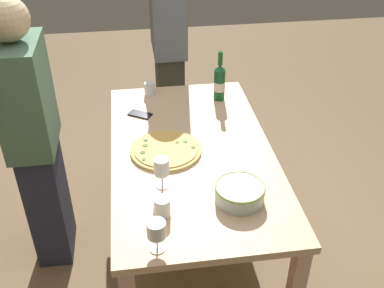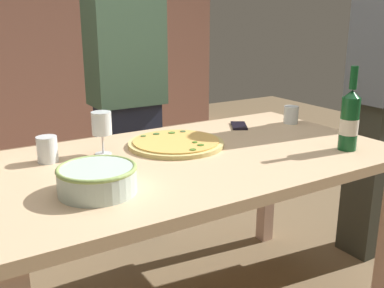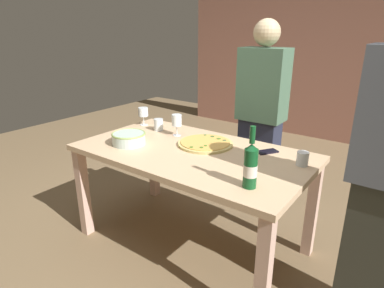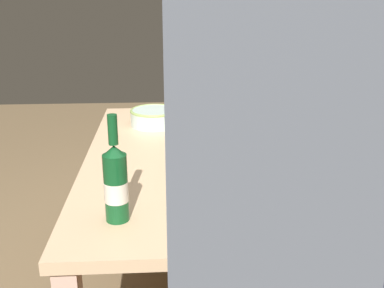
{
  "view_description": "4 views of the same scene",
  "coord_description": "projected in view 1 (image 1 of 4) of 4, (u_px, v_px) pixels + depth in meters",
  "views": [
    {
      "loc": [
        -2.09,
        0.3,
        2.23
      ],
      "look_at": [
        0.0,
        0.0,
        0.8
      ],
      "focal_mm": 43.09,
      "sensor_mm": 36.0,
      "label": 1
    },
    {
      "loc": [
        -0.86,
        -1.4,
        1.28
      ],
      "look_at": [
        0.0,
        0.0,
        0.8
      ],
      "focal_mm": 41.62,
      "sensor_mm": 36.0,
      "label": 2
    },
    {
      "loc": [
        1.25,
        -1.69,
        1.54
      ],
      "look_at": [
        0.0,
        0.0,
        0.8
      ],
      "focal_mm": 30.54,
      "sensor_mm": 36.0,
      "label": 3
    },
    {
      "loc": [
        1.86,
        -0.11,
        1.44
      ],
      "look_at": [
        0.0,
        0.0,
        0.8
      ],
      "focal_mm": 43.46,
      "sensor_mm": 36.0,
      "label": 4
    }
  ],
  "objects": [
    {
      "name": "wine_bottle",
      "position": [
        219.0,
        82.0,
        3.01
      ],
      "size": [
        0.07,
        0.07,
        0.34
      ],
      "color": "#124B23",
      "rests_on": "dining_table"
    },
    {
      "name": "cell_phone",
      "position": [
        140.0,
        114.0,
        2.9
      ],
      "size": [
        0.14,
        0.16,
        0.01
      ],
      "primitive_type": "cube",
      "rotation": [
        0.0,
        0.0,
        2.59
      ],
      "color": "black",
      "rests_on": "dining_table"
    },
    {
      "name": "cup_ceramic",
      "position": [
        150.0,
        89.0,
        3.11
      ],
      "size": [
        0.07,
        0.07,
        0.09
      ],
      "primitive_type": "cylinder",
      "color": "white",
      "rests_on": "dining_table"
    },
    {
      "name": "serving_bowl",
      "position": [
        240.0,
        192.0,
        2.21
      ],
      "size": [
        0.24,
        0.24,
        0.08
      ],
      "color": "silver",
      "rests_on": "dining_table"
    },
    {
      "name": "cup_amber",
      "position": [
        162.0,
        207.0,
        2.12
      ],
      "size": [
        0.08,
        0.08,
        0.1
      ],
      "primitive_type": "cylinder",
      "color": "white",
      "rests_on": "dining_table"
    },
    {
      "name": "person_guest_left",
      "position": [
        169.0,
        47.0,
        3.51
      ],
      "size": [
        0.45,
        0.24,
        1.72
      ],
      "rotation": [
        0.0,
        0.0,
        -3.14
      ],
      "color": "#33352C",
      "rests_on": "ground"
    },
    {
      "name": "ground_plane",
      "position": [
        192.0,
        245.0,
        3.0
      ],
      "size": [
        8.0,
        8.0,
        0.0
      ],
      "primitive_type": "plane",
      "color": "brown"
    },
    {
      "name": "person_host",
      "position": [
        35.0,
        141.0,
        2.53
      ],
      "size": [
        0.39,
        0.24,
        1.62
      ],
      "rotation": [
        0.0,
        0.0,
        -1.69
      ],
      "color": "#262A3F",
      "rests_on": "ground"
    },
    {
      "name": "dining_table",
      "position": [
        192.0,
        164.0,
        2.63
      ],
      "size": [
        1.6,
        0.9,
        0.75
      ],
      "color": "#D5B087",
      "rests_on": "ground"
    },
    {
      "name": "wine_glass_near_pizza",
      "position": [
        156.0,
        230.0,
        1.91
      ],
      "size": [
        0.08,
        0.08,
        0.15
      ],
      "color": "white",
      "rests_on": "dining_table"
    },
    {
      "name": "wine_glass_by_bottle",
      "position": [
        162.0,
        168.0,
        2.26
      ],
      "size": [
        0.08,
        0.08,
        0.17
      ],
      "color": "white",
      "rests_on": "dining_table"
    },
    {
      "name": "pizza",
      "position": [
        166.0,
        150.0,
        2.57
      ],
      "size": [
        0.4,
        0.4,
        0.03
      ],
      "color": "#D1BB6F",
      "rests_on": "dining_table"
    }
  ]
}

